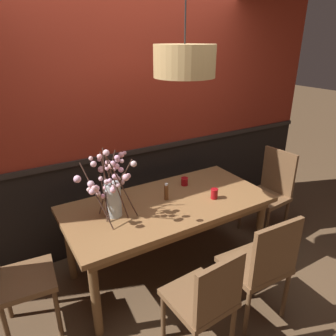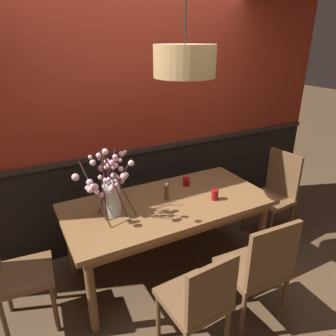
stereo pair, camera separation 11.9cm
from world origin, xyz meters
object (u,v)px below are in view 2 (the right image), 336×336
(chair_far_side_right, at_px, (156,181))
(pendant_lamp, at_px, (185,61))
(condiment_bottle, at_px, (167,192))
(chair_head_east_end, at_px, (275,191))
(chair_near_side_right, at_px, (259,266))
(candle_holder_nearer_center, at_px, (186,182))
(dining_table, at_px, (168,210))
(vase_with_blossoms, at_px, (110,190))
(chair_head_west_end, at_px, (12,270))
(candle_holder_nearer_edge, at_px, (215,195))
(chair_near_side_left, at_px, (199,300))

(chair_far_side_right, xyz_separation_m, pendant_lamp, (-0.19, -0.92, 1.42))
(condiment_bottle, bearing_deg, chair_head_east_end, -1.80)
(chair_near_side_right, height_order, chair_far_side_right, chair_near_side_right)
(pendant_lamp, bearing_deg, candle_holder_nearer_center, 52.30)
(dining_table, xyz_separation_m, chair_head_east_end, (1.37, 0.01, -0.13))
(chair_head_east_end, xyz_separation_m, chair_far_side_right, (-1.07, 0.86, -0.00))
(dining_table, distance_m, chair_near_side_right, 0.92)
(vase_with_blossoms, bearing_deg, condiment_bottle, 2.07)
(chair_head_west_end, bearing_deg, condiment_bottle, 2.98)
(chair_near_side_right, relative_size, candle_holder_nearer_center, 11.73)
(chair_near_side_right, xyz_separation_m, candle_holder_nearer_edge, (0.08, 0.69, 0.26))
(chair_near_side_right, distance_m, vase_with_blossoms, 1.29)
(chair_far_side_right, xyz_separation_m, candle_holder_nearer_center, (0.02, -0.65, 0.26))
(chair_head_west_end, height_order, condiment_bottle, chair_head_west_end)
(chair_near_side_left, distance_m, candle_holder_nearer_edge, 1.01)
(vase_with_blossoms, distance_m, candle_holder_nearer_center, 0.88)
(chair_head_east_end, bearing_deg, chair_far_side_right, 141.14)
(chair_near_side_right, distance_m, chair_far_side_right, 1.72)
(chair_head_east_end, height_order, chair_near_side_right, chair_head_east_end)
(chair_head_west_end, bearing_deg, chair_near_side_right, -27.03)
(condiment_bottle, height_order, pendant_lamp, pendant_lamp)
(dining_table, xyz_separation_m, pendant_lamp, (0.11, -0.06, 1.28))
(chair_near_side_right, bearing_deg, condiment_bottle, 108.71)
(chair_far_side_right, distance_m, chair_head_west_end, 1.84)
(chair_head_east_end, height_order, candle_holder_nearer_center, chair_head_east_end)
(chair_near_side_right, distance_m, chair_head_west_end, 1.84)
(dining_table, height_order, pendant_lamp, pendant_lamp)
(pendant_lamp, bearing_deg, condiment_bottle, 133.43)
(dining_table, height_order, chair_head_east_end, chair_head_east_end)
(dining_table, xyz_separation_m, chair_near_side_left, (-0.24, -0.88, -0.17))
(chair_near_side_right, distance_m, chair_near_side_left, 0.56)
(dining_table, xyz_separation_m, chair_head_west_end, (-1.32, -0.02, -0.13))
(chair_head_east_end, relative_size, chair_head_west_end, 1.01)
(dining_table, xyz_separation_m, candle_holder_nearer_center, (0.32, 0.21, 0.12))
(pendant_lamp, bearing_deg, dining_table, 152.88)
(chair_head_east_end, xyz_separation_m, chair_near_side_right, (-1.05, -0.86, 0.00))
(dining_table, relative_size, chair_head_west_end, 1.92)
(chair_far_side_right, bearing_deg, candle_holder_nearer_edge, -84.43)
(pendant_lamp, bearing_deg, chair_near_side_right, -75.52)
(chair_near_side_right, relative_size, vase_with_blossoms, 1.58)
(candle_holder_nearer_center, distance_m, pendant_lamp, 1.21)
(candle_holder_nearer_center, bearing_deg, chair_near_side_right, -90.20)
(dining_table, bearing_deg, pendant_lamp, -27.12)
(dining_table, distance_m, candle_holder_nearer_edge, 0.45)
(dining_table, xyz_separation_m, condiment_bottle, (0.01, 0.05, 0.16))
(condiment_bottle, relative_size, pendant_lamp, 0.16)
(chair_near_side_right, height_order, chair_near_side_left, chair_near_side_right)
(chair_near_side_right, xyz_separation_m, candle_holder_nearer_center, (0.00, 1.07, 0.26))
(chair_near_side_left, xyz_separation_m, candle_holder_nearer_center, (0.56, 1.10, 0.29))
(dining_table, distance_m, chair_head_east_end, 1.37)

